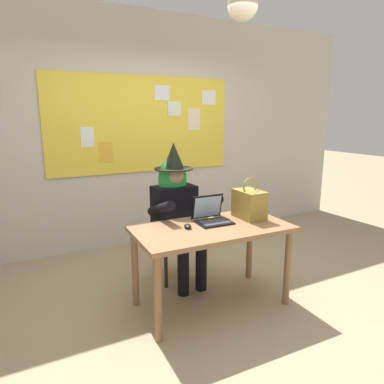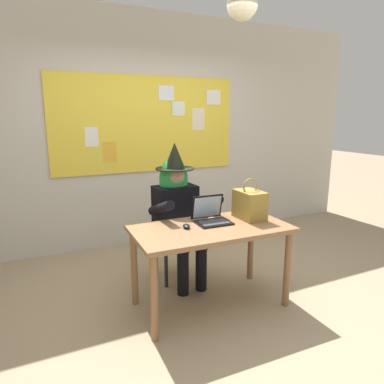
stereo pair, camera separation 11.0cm
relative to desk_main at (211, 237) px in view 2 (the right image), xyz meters
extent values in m
plane|color=tan|center=(0.05, 0.00, -0.64)|extent=(24.00, 24.00, 0.00)
cube|color=beige|center=(0.05, 1.87, 0.83)|extent=(6.55, 0.10, 2.93)
cube|color=yellow|center=(0.05, 1.81, 0.91)|extent=(2.40, 0.02, 1.20)
cube|color=white|center=(0.49, 1.79, 1.11)|extent=(0.22, 0.02, 0.18)
cube|color=gold|center=(-0.46, 1.79, 0.59)|extent=(0.17, 0.01, 0.24)
cube|color=white|center=(0.99, 1.79, 1.27)|extent=(0.22, 0.01, 0.19)
cube|color=white|center=(0.30, 1.79, 1.31)|extent=(0.21, 0.01, 0.18)
cube|color=white|center=(-0.66, 1.79, 0.78)|extent=(0.15, 0.00, 0.23)
cube|color=#F4E0C6|center=(0.76, 1.79, 0.98)|extent=(0.18, 0.01, 0.29)
sphere|color=#F2EACC|center=(0.25, 0.00, 1.87)|extent=(0.24, 0.24, 0.24)
cube|color=#8E6642|center=(0.00, 0.00, 0.08)|extent=(1.36, 0.73, 0.04)
cylinder|color=#8E6642|center=(-0.62, -0.27, -0.29)|extent=(0.06, 0.06, 0.69)
cylinder|color=#8E6642|center=(0.60, -0.30, -0.29)|extent=(0.06, 0.06, 0.69)
cylinder|color=#8E6642|center=(-0.60, 0.30, -0.29)|extent=(0.06, 0.06, 0.69)
cylinder|color=#8E6642|center=(0.62, 0.27, -0.29)|extent=(0.06, 0.06, 0.69)
cube|color=#4C1E19|center=(-0.06, 0.63, -0.20)|extent=(0.44, 0.44, 0.04)
cube|color=#4C1E19|center=(-0.05, 0.82, 0.04)|extent=(0.38, 0.06, 0.45)
cylinder|color=#262628|center=(0.10, 0.45, -0.43)|extent=(0.04, 0.04, 0.41)
cylinder|color=#262628|center=(-0.24, 0.47, -0.43)|extent=(0.04, 0.04, 0.41)
cylinder|color=#262628|center=(0.12, 0.79, -0.43)|extent=(0.04, 0.04, 0.41)
cylinder|color=#262628|center=(-0.22, 0.81, -0.43)|extent=(0.04, 0.04, 0.41)
cylinder|color=black|center=(0.05, 0.27, -0.41)|extent=(0.11, 0.11, 0.45)
cylinder|color=black|center=(-0.15, 0.27, -0.41)|extent=(0.11, 0.11, 0.45)
cylinder|color=black|center=(0.05, 0.44, -0.15)|extent=(0.17, 0.43, 0.15)
cylinder|color=black|center=(-0.15, 0.43, -0.15)|extent=(0.17, 0.43, 0.15)
cube|color=black|center=(-0.06, 0.65, 0.08)|extent=(0.43, 0.28, 0.52)
cylinder|color=black|center=(0.20, 0.43, 0.19)|extent=(0.11, 0.47, 0.24)
cylinder|color=black|center=(-0.30, 0.41, 0.19)|extent=(0.11, 0.47, 0.24)
sphere|color=#D1A889|center=(-0.06, 0.65, 0.44)|extent=(0.20, 0.20, 0.20)
ellipsoid|color=green|center=(-0.06, 0.68, 0.40)|extent=(0.31, 0.23, 0.44)
cylinder|color=black|center=(-0.06, 0.65, 0.51)|extent=(0.39, 0.39, 0.01)
cone|color=black|center=(-0.06, 0.65, 0.64)|extent=(0.21, 0.21, 0.26)
cube|color=black|center=(0.06, 0.07, 0.10)|extent=(0.31, 0.23, 0.01)
cube|color=#333338|center=(0.06, 0.07, 0.11)|extent=(0.26, 0.17, 0.00)
cube|color=black|center=(0.07, 0.20, 0.22)|extent=(0.30, 0.06, 0.22)
cube|color=#99B7E0|center=(0.07, 0.19, 0.22)|extent=(0.27, 0.05, 0.19)
ellipsoid|color=black|center=(-0.21, 0.05, 0.11)|extent=(0.08, 0.11, 0.03)
cube|color=olive|center=(0.44, 0.06, 0.23)|extent=(0.20, 0.30, 0.26)
torus|color=olive|center=(0.44, 0.06, 0.40)|extent=(0.16, 0.02, 0.16)
camera|label=1|loc=(-1.45, -2.44, 1.03)|focal=32.35mm
camera|label=2|loc=(-1.35, -2.49, 1.03)|focal=32.35mm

